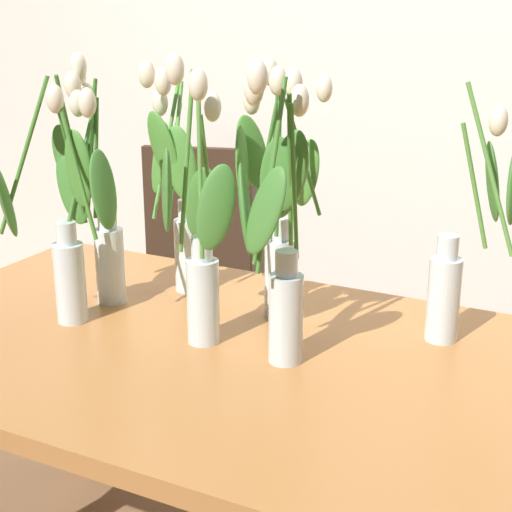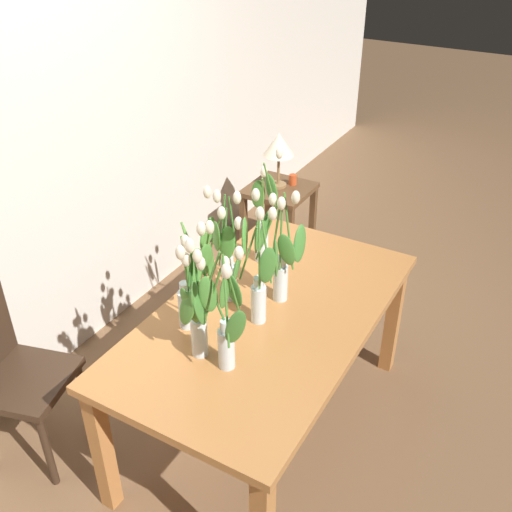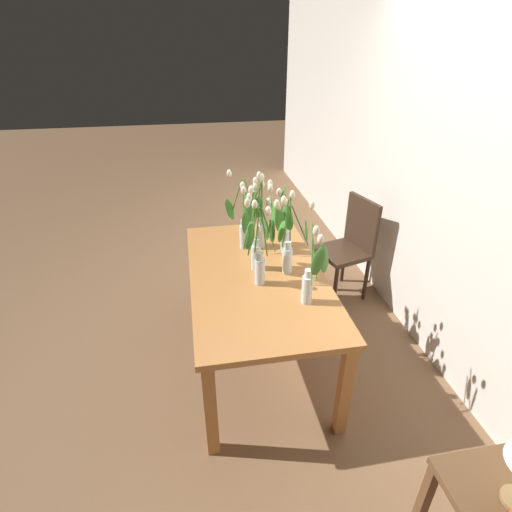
% 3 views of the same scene
% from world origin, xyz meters
% --- Properties ---
extents(room_wall_rear, '(9.00, 0.10, 2.70)m').
position_xyz_m(room_wall_rear, '(0.00, 1.34, 1.35)').
color(room_wall_rear, silver).
rests_on(room_wall_rear, ground).
extents(dining_table, '(1.60, 0.90, 0.74)m').
position_xyz_m(dining_table, '(0.00, 0.00, 0.65)').
color(dining_table, '#B7753D').
rests_on(dining_table, ground).
extents(tulip_vase_0, '(0.25, 0.28, 0.58)m').
position_xyz_m(tulip_vase_0, '(-0.40, -0.01, 0.97)').
color(tulip_vase_0, silver).
rests_on(tulip_vase_0, dining_table).
extents(tulip_vase_1, '(0.16, 0.24, 0.59)m').
position_xyz_m(tulip_vase_1, '(0.10, 0.00, 0.98)').
color(tulip_vase_1, silver).
rests_on(tulip_vase_1, dining_table).
extents(tulip_vase_2, '(0.18, 0.15, 0.58)m').
position_xyz_m(tulip_vase_2, '(0.40, 0.25, 0.93)').
color(tulip_vase_2, silver).
rests_on(tulip_vase_2, dining_table).
extents(tulip_vase_3, '(0.17, 0.18, 0.56)m').
position_xyz_m(tulip_vase_3, '(-0.26, 0.22, 0.96)').
color(tulip_vase_3, silver).
rests_on(tulip_vase_3, dining_table).
extents(tulip_vase_4, '(0.16, 0.20, 0.55)m').
position_xyz_m(tulip_vase_4, '(-0.40, 0.08, 0.97)').
color(tulip_vase_4, silver).
rests_on(tulip_vase_4, dining_table).
extents(tulip_vase_5, '(0.22, 0.24, 0.57)m').
position_xyz_m(tulip_vase_5, '(0.00, 0.21, 0.98)').
color(tulip_vase_5, silver).
rests_on(tulip_vase_5, dining_table).
extents(tulip_vase_6, '(0.21, 0.21, 0.59)m').
position_xyz_m(tulip_vase_6, '(-0.07, 0.00, 0.95)').
color(tulip_vase_6, silver).
rests_on(tulip_vase_6, dining_table).
extents(dining_chair, '(0.49, 0.49, 0.93)m').
position_xyz_m(dining_chair, '(-0.70, 0.98, 0.52)').
color(dining_chair, '#382619').
rests_on(dining_chair, ground).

